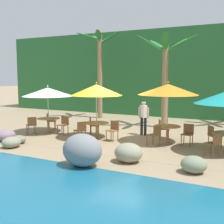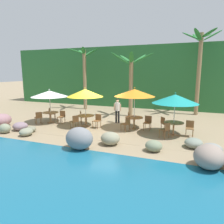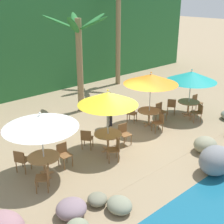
% 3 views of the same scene
% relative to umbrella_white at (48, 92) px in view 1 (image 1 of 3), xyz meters
% --- Properties ---
extents(ground_plane, '(120.00, 120.00, 0.00)m').
position_rel_umbrella_white_xyz_m(ground_plane, '(3.96, 0.23, -2.04)').
color(ground_plane, '#937F60').
extents(terrace_deck, '(18.00, 5.20, 0.01)m').
position_rel_umbrella_white_xyz_m(terrace_deck, '(3.96, 0.23, -2.03)').
color(terrace_deck, '#937F60').
rests_on(terrace_deck, ground).
extents(foliage_backdrop, '(28.00, 2.40, 6.00)m').
position_rel_umbrella_white_xyz_m(foliage_backdrop, '(3.96, 9.23, 0.96)').
color(foliage_backdrop, '#286633').
rests_on(foliage_backdrop, ground).
extents(rock_seawall, '(15.74, 3.13, 1.03)m').
position_rel_umbrella_white_xyz_m(rock_seawall, '(3.63, -3.02, -1.68)').
color(rock_seawall, gray).
rests_on(rock_seawall, ground).
extents(umbrella_white, '(2.48, 2.48, 2.36)m').
position_rel_umbrella_white_xyz_m(umbrella_white, '(0.00, 0.00, 0.00)').
color(umbrella_white, silver).
rests_on(umbrella_white, ground).
extents(dining_table_white, '(1.10, 1.10, 0.74)m').
position_rel_umbrella_white_xyz_m(dining_table_white, '(0.00, 0.00, -1.42)').
color(dining_table_white, '#A37547').
rests_on(dining_table_white, ground).
extents(chair_white_seaward, '(0.43, 0.43, 0.87)m').
position_rel_umbrella_white_xyz_m(chair_white_seaward, '(0.85, 0.10, -1.52)').
color(chair_white_seaward, brown).
rests_on(chair_white_seaward, ground).
extents(chair_white_inland, '(0.58, 0.57, 0.87)m').
position_rel_umbrella_white_xyz_m(chair_white_inland, '(-0.49, 0.70, -1.52)').
color(chair_white_inland, brown).
rests_on(chair_white_inland, ground).
extents(chair_white_left, '(0.59, 0.59, 0.87)m').
position_rel_umbrella_white_xyz_m(chair_white_left, '(-0.41, -0.75, -1.52)').
color(chair_white_left, brown).
rests_on(chair_white_left, ground).
extents(umbrella_yellow, '(2.31, 2.31, 2.55)m').
position_rel_umbrella_white_xyz_m(umbrella_yellow, '(2.81, -0.08, 0.16)').
color(umbrella_yellow, silver).
rests_on(umbrella_yellow, ground).
extents(dining_table_yellow, '(1.10, 1.10, 0.74)m').
position_rel_umbrella_white_xyz_m(dining_table_yellow, '(2.81, -0.08, -1.42)').
color(dining_table_yellow, '#A37547').
rests_on(dining_table_yellow, ground).
extents(chair_yellow_seaward, '(0.47, 0.48, 0.87)m').
position_rel_umbrella_white_xyz_m(chair_yellow_seaward, '(3.66, -0.11, -1.52)').
color(chair_yellow_seaward, brown).
rests_on(chair_yellow_seaward, ground).
extents(chair_yellow_inland, '(0.59, 0.59, 0.87)m').
position_rel_umbrella_white_xyz_m(chair_yellow_inland, '(2.22, 0.54, -1.52)').
color(chair_yellow_inland, brown).
rests_on(chair_yellow_inland, ground).
extents(chair_yellow_left, '(0.58, 0.57, 0.87)m').
position_rel_umbrella_white_xyz_m(chair_yellow_left, '(2.47, -0.87, -1.52)').
color(chair_yellow_left, brown).
rests_on(chair_yellow_left, ground).
extents(umbrella_orange, '(2.49, 2.49, 2.60)m').
position_rel_umbrella_white_xyz_m(umbrella_orange, '(5.88, 0.50, 0.22)').
color(umbrella_orange, silver).
rests_on(umbrella_orange, ground).
extents(dining_table_orange, '(1.10, 1.10, 0.74)m').
position_rel_umbrella_white_xyz_m(dining_table_orange, '(5.88, 0.50, -1.42)').
color(dining_table_orange, '#A37547').
rests_on(dining_table_orange, ground).
extents(chair_orange_seaward, '(0.45, 0.45, 0.87)m').
position_rel_umbrella_white_xyz_m(chair_orange_seaward, '(6.74, 0.54, -1.52)').
color(chair_orange_seaward, brown).
rests_on(chair_orange_seaward, ground).
extents(chair_orange_inland, '(0.57, 0.56, 0.87)m').
position_rel_umbrella_white_xyz_m(chair_orange_inland, '(5.43, 1.23, -1.52)').
color(chair_orange_inland, brown).
rests_on(chair_orange_inland, ground).
extents(chair_orange_left, '(0.56, 0.55, 0.87)m').
position_rel_umbrella_white_xyz_m(chair_orange_left, '(5.64, -0.32, -1.52)').
color(chair_orange_left, brown).
rests_on(chair_orange_left, ground).
extents(chair_teal_inland, '(0.59, 0.59, 0.87)m').
position_rel_umbrella_white_xyz_m(chair_teal_inland, '(7.71, 0.61, -1.52)').
color(chair_teal_inland, brown).
rests_on(chair_teal_inland, ground).
extents(chair_teal_left, '(0.58, 0.57, 0.87)m').
position_rel_umbrella_white_xyz_m(chair_teal_left, '(7.97, -0.79, -1.52)').
color(chair_teal_left, brown).
rests_on(chair_teal_left, ground).
extents(palm_tree_nearest, '(2.86, 2.94, 5.70)m').
position_rel_umbrella_white_xyz_m(palm_tree_nearest, '(-0.36, 5.80, 1.68)').
color(palm_tree_nearest, olive).
rests_on(palm_tree_nearest, ground).
extents(palm_tree_second, '(3.13, 3.31, 4.97)m').
position_rel_umbrella_white_xyz_m(palm_tree_second, '(4.62, 4.15, 1.28)').
color(palm_tree_second, olive).
rests_on(palm_tree_second, ground).
extents(waiter_in_white, '(0.52, 0.37, 1.70)m').
position_rel_umbrella_white_xyz_m(waiter_in_white, '(4.39, 1.62, -1.05)').
color(waiter_in_white, '#232328').
rests_on(waiter_in_white, ground).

